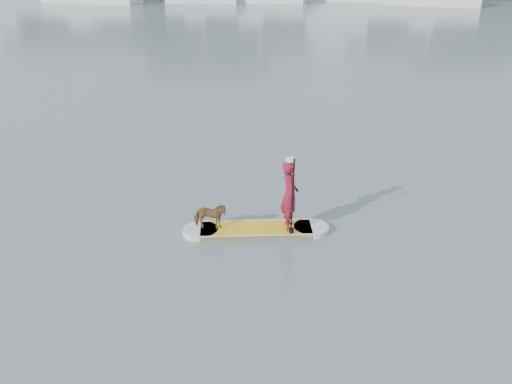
{
  "coord_description": "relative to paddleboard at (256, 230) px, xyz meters",
  "views": [
    {
      "loc": [
        0.92,
        -12.19,
        6.15
      ],
      "look_at": [
        -0.01,
        -0.88,
        1.0
      ],
      "focal_mm": 40.0,
      "sensor_mm": 36.0,
      "label": 1
    }
  ],
  "objects": [
    {
      "name": "paddler",
      "position": [
        0.74,
        0.1,
        0.85
      ],
      "size": [
        0.48,
        0.64,
        1.59
      ],
      "primitive_type": "imported",
      "rotation": [
        0.0,
        0.0,
        1.76
      ],
      "color": "maroon",
      "rests_on": "paddleboard"
    },
    {
      "name": "dog",
      "position": [
        -1.02,
        -0.13,
        0.37
      ],
      "size": [
        0.74,
        0.35,
        0.62
      ],
      "primitive_type": "imported",
      "rotation": [
        0.0,
        0.0,
        1.59
      ],
      "color": "brown",
      "rests_on": "paddleboard"
    },
    {
      "name": "white_cap",
      "position": [
        0.74,
        0.1,
        1.68
      ],
      "size": [
        0.22,
        0.22,
        0.07
      ],
      "primitive_type": "cylinder",
      "color": "silver",
      "rests_on": "paddler"
    },
    {
      "name": "paddle",
      "position": [
        0.8,
        -0.21,
        0.74
      ],
      "size": [
        0.1,
        0.3,
        2.0
      ],
      "rotation": [
        0.0,
        0.0,
        0.13
      ],
      "color": "black",
      "rests_on": "ground"
    },
    {
      "name": "paddleboard",
      "position": [
        0.0,
        0.0,
        0.0
      ],
      "size": [
        3.28,
        1.13,
        0.12
      ],
      "rotation": [
        0.0,
        0.0,
        0.13
      ],
      "color": "yellow",
      "rests_on": "ground"
    },
    {
      "name": "ground",
      "position": [
        0.01,
        0.88,
        -0.06
      ],
      "size": [
        140.0,
        140.0,
        0.0
      ],
      "primitive_type": "plane",
      "color": "slate",
      "rests_on": "ground"
    }
  ]
}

